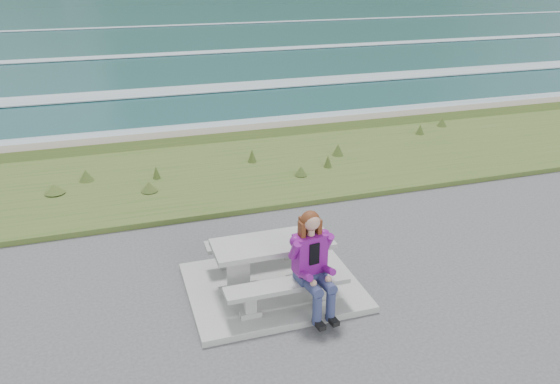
{
  "coord_description": "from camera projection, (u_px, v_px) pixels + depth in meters",
  "views": [
    {
      "loc": [
        -2.09,
        -6.89,
        4.77
      ],
      "look_at": [
        0.5,
        1.2,
        1.1
      ],
      "focal_mm": 35.0,
      "sensor_mm": 36.0,
      "label": 1
    }
  ],
  "objects": [
    {
      "name": "seated_woman",
      "position": [
        315.0,
        278.0,
        7.61
      ],
      "size": [
        0.52,
        0.81,
        1.51
      ],
      "rotation": [
        0.0,
        0.0,
        0.13
      ],
      "color": "navy",
      "rests_on": "concrete_slab"
    },
    {
      "name": "picnic_table",
      "position": [
        273.0,
        251.0,
        8.23
      ],
      "size": [
        1.8,
        0.75,
        0.75
      ],
      "color": "gray",
      "rests_on": "concrete_slab"
    },
    {
      "name": "ocean",
      "position": [
        144.0,
        81.0,
        31.12
      ],
      "size": [
        1600.0,
        1600.0,
        0.09
      ],
      "color": "#1C4C50",
      "rests_on": "ground"
    },
    {
      "name": "shore_drop",
      "position": [
        191.0,
        140.0,
        15.41
      ],
      "size": [
        160.0,
        0.8,
        2.2
      ],
      "primitive_type": "cube",
      "color": "#706554",
      "rests_on": "ground"
    },
    {
      "name": "bench_seaward",
      "position": [
        260.0,
        244.0,
        8.94
      ],
      "size": [
        1.8,
        0.35,
        0.45
      ],
      "color": "gray",
      "rests_on": "concrete_slab"
    },
    {
      "name": "concrete_slab",
      "position": [
        273.0,
        287.0,
        8.48
      ],
      "size": [
        2.6,
        2.1,
        0.1
      ],
      "primitive_type": "cube",
      "color": "gray",
      "rests_on": "ground"
    },
    {
      "name": "grass_verge",
      "position": [
        211.0,
        176.0,
        12.87
      ],
      "size": [
        160.0,
        4.5,
        0.22
      ],
      "primitive_type": "cube",
      "color": "#3E5720",
      "rests_on": "ground"
    },
    {
      "name": "bench_landward",
      "position": [
        287.0,
        289.0,
        7.71
      ],
      "size": [
        1.8,
        0.35,
        0.45
      ],
      "color": "gray",
      "rests_on": "concrete_slab"
    }
  ]
}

